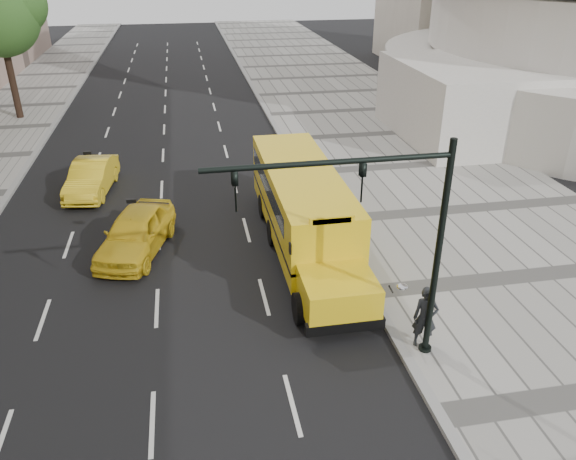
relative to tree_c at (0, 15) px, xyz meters
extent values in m
plane|color=black|center=(10.41, -19.10, -6.57)|extent=(140.00, 140.00, 0.00)
cube|color=#9B9992|center=(22.41, -19.10, -6.49)|extent=(12.00, 140.00, 0.15)
cube|color=gray|center=(16.41, -19.10, -6.49)|extent=(0.30, 140.00, 0.15)
cube|color=silver|center=(27.41, -9.10, -4.37)|extent=(8.00, 10.00, 4.40)
cylinder|color=black|center=(-0.09, 0.00, -3.67)|extent=(0.44, 0.44, 5.80)
sphere|color=#28511B|center=(1.14, 0.30, 0.56)|extent=(3.46, 3.46, 3.46)
cube|color=yellow|center=(14.91, -20.49, -4.79)|extent=(2.50, 9.00, 2.45)
cube|color=yellow|center=(14.91, -25.99, -5.47)|extent=(2.20, 2.00, 1.10)
cube|color=black|center=(14.91, -26.87, -6.02)|extent=(2.38, 0.25, 0.35)
cube|color=black|center=(14.91, -20.49, -5.32)|extent=(2.52, 9.00, 0.12)
cube|color=black|center=(14.91, -24.93, -4.32)|extent=(2.05, 0.10, 0.90)
cube|color=black|center=(14.91, -19.99, -4.32)|extent=(2.52, 7.50, 0.70)
cube|color=yellow|center=(14.91, -24.94, -3.52)|extent=(1.40, 0.12, 0.28)
ellipsoid|color=silver|center=(16.43, -27.39, -4.67)|extent=(0.32, 0.32, 0.14)
cylinder|color=black|center=(16.19, -27.17, -4.87)|extent=(0.36, 0.47, 0.58)
cylinder|color=black|center=(13.78, -25.69, -6.07)|extent=(0.30, 1.00, 1.00)
cylinder|color=black|center=(16.04, -25.69, -6.07)|extent=(0.30, 1.00, 1.00)
cylinder|color=black|center=(13.78, -20.49, -6.07)|extent=(0.30, 1.00, 1.00)
cylinder|color=black|center=(16.04, -20.49, -6.07)|extent=(0.30, 1.00, 1.00)
cylinder|color=black|center=(13.78, -17.99, -6.07)|extent=(0.30, 1.00, 1.00)
cylinder|color=black|center=(16.04, -17.99, -6.07)|extent=(0.30, 1.00, 1.00)
imported|color=yellow|center=(8.63, -20.17, -5.74)|extent=(3.27, 5.19, 1.65)
imported|color=yellow|center=(6.25, -13.87, -5.81)|extent=(2.17, 4.77, 1.52)
imported|color=black|center=(17.00, -27.61, -5.47)|extent=(0.80, 0.66, 1.90)
cylinder|color=black|center=(17.01, -27.83, -3.37)|extent=(0.18, 0.18, 6.40)
cylinder|color=black|center=(17.01, -27.83, -6.44)|extent=(0.36, 0.36, 0.25)
cylinder|color=black|center=(14.01, -27.83, -0.57)|extent=(6.00, 0.14, 0.14)
imported|color=black|center=(14.81, -27.83, -1.12)|extent=(0.16, 0.20, 1.00)
imported|color=black|center=(11.81, -27.83, -1.12)|extent=(0.16, 0.20, 1.00)
camera|label=1|loc=(10.84, -39.63, 3.89)|focal=35.00mm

